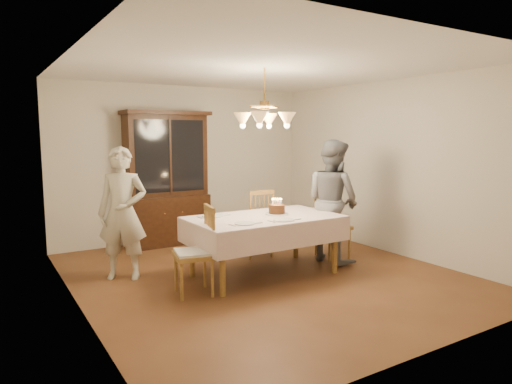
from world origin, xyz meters
TOP-DOWN VIEW (x-y plane):
  - ground at (0.00, 0.00)m, footprint 5.00×5.00m
  - room_shell at (0.00, 0.00)m, footprint 5.00×5.00m
  - dining_table at (0.00, 0.00)m, footprint 1.90×1.10m
  - china_hutch at (-0.44, 2.25)m, footprint 1.38×0.54m
  - chair_far_side at (0.38, 0.82)m, footprint 0.45×0.43m
  - chair_left_end at (-1.06, -0.19)m, footprint 0.50×0.52m
  - chair_right_end at (1.31, 0.19)m, footprint 0.47×0.49m
  - elderly_woman at (-1.57, 0.80)m, footprint 0.72×0.65m
  - adult_in_grey at (1.18, 0.06)m, footprint 0.70×0.88m
  - birthday_cake at (0.22, 0.04)m, footprint 0.30×0.30m
  - place_setting_near_left at (-0.45, -0.30)m, footprint 0.39×0.24m
  - place_setting_near_right at (0.07, -0.35)m, footprint 0.41×0.26m
  - place_setting_far_left at (-0.54, 0.35)m, footprint 0.42×0.27m
  - chandelier at (-0.00, -0.00)m, footprint 0.62×0.62m

SIDE VIEW (x-z plane):
  - ground at x=0.00m, z-range 0.00..0.00m
  - chair_far_side at x=0.38m, z-range -0.06..0.94m
  - chair_right_end at x=1.31m, z-range -0.06..0.94m
  - chair_left_end at x=-1.06m, z-range -0.05..0.95m
  - dining_table at x=0.00m, z-range 0.30..1.06m
  - place_setting_near_left at x=-0.45m, z-range 0.76..0.77m
  - place_setting_near_right at x=0.07m, z-range 0.76..0.77m
  - place_setting_far_left at x=-0.54m, z-range 0.76..0.77m
  - birthday_cake at x=0.22m, z-range 0.71..0.92m
  - elderly_woman at x=-1.57m, z-range 0.00..1.65m
  - adult_in_grey at x=1.18m, z-range 0.00..1.72m
  - china_hutch at x=-0.44m, z-range -0.04..2.12m
  - room_shell at x=0.00m, z-range -0.92..4.08m
  - chandelier at x=0.00m, z-range 1.61..2.34m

